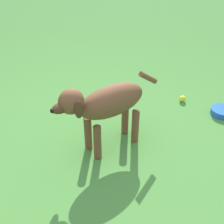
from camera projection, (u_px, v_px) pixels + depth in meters
ground at (90, 151)px, 2.43m from camera, size 14.00×14.00×0.00m
dog at (106, 104)px, 2.23m from camera, size 0.73×0.68×0.64m
tennis_ball_0 at (183, 99)px, 3.04m from camera, size 0.07×0.07×0.07m
tennis_ball_1 at (114, 103)px, 2.97m from camera, size 0.07×0.07×0.07m
water_bowl at (222, 111)px, 2.85m from camera, size 0.22×0.22×0.06m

